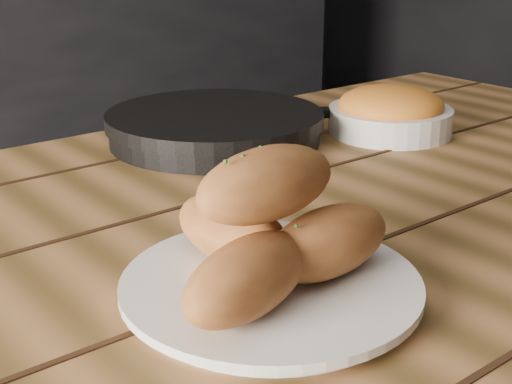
# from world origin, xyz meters

# --- Properties ---
(table) EXTENTS (1.45, 0.89, 0.75)m
(table) POSITION_xyz_m (0.22, 0.16, 0.65)
(table) COLOR #996639
(table) RESTS_ON ground
(plate) EXTENTS (0.25, 0.25, 0.02)m
(plate) POSITION_xyz_m (0.03, 0.04, 0.76)
(plate) COLOR white
(plate) RESTS_ON table
(bread_rolls) EXTENTS (0.24, 0.19, 0.12)m
(bread_rolls) POSITION_xyz_m (0.03, 0.03, 0.81)
(bread_rolls) COLOR #A1632C
(bread_rolls) RESTS_ON plate
(skillet) EXTENTS (0.43, 0.32, 0.05)m
(skillet) POSITION_xyz_m (0.27, 0.45, 0.77)
(skillet) COLOR black
(skillet) RESTS_ON table
(bowl) EXTENTS (0.19, 0.19, 0.07)m
(bowl) POSITION_xyz_m (0.51, 0.32, 0.78)
(bowl) COLOR white
(bowl) RESTS_ON table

